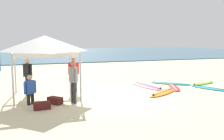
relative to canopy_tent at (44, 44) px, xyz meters
The scene contains 15 objects.
ground_plane 4.13m from the canopy_tent, 20.39° to the right, with size 80.00×80.00×0.00m, color beige.
sea 32.79m from the canopy_tent, 84.46° to the left, with size 80.00×36.00×0.10m, color #386B84.
canopy_tent is the anchor object (origin of this frame).
surfboard_red 6.97m from the canopy_tent, ahead, with size 1.19×1.93×0.19m.
surfboard_teal 7.51m from the canopy_tent, ahead, with size 2.18×2.00×0.19m.
surfboard_pink 5.94m from the canopy_tent, ahead, with size 1.13×2.66×0.19m.
surfboard_cyan 8.63m from the canopy_tent, ahead, with size 1.37×2.19×0.19m.
surfboard_lime 9.17m from the canopy_tent, ahead, with size 1.95×0.97×0.19m.
surfboard_orange 5.97m from the canopy_tent, 11.99° to the right, with size 2.34×1.83×0.19m.
person_red 2.04m from the canopy_tent, 21.93° to the left, with size 0.55×0.27×1.71m.
person_black 1.66m from the canopy_tent, 148.10° to the left, with size 0.40×0.44×1.71m.
person_grey 2.32m from the canopy_tent, 58.37° to the right, with size 0.31×0.53×1.71m.
person_blue 2.22m from the canopy_tent, 120.06° to the right, with size 0.48×0.38×1.20m.
gear_bag_near_tent 3.08m from the canopy_tent, 98.58° to the right, with size 0.60×0.32×0.28m, color #4C1919.
gear_bag_by_pole 2.68m from the canopy_tent, 80.82° to the right, with size 0.60×0.32×0.28m, color #4C1919.
Camera 1 is at (-3.99, -10.32, 2.63)m, focal length 40.18 mm.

